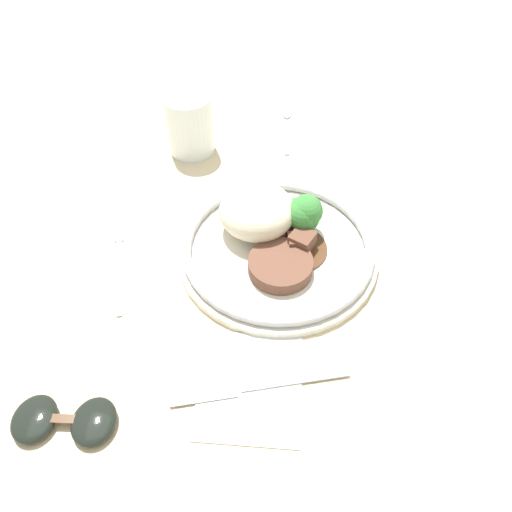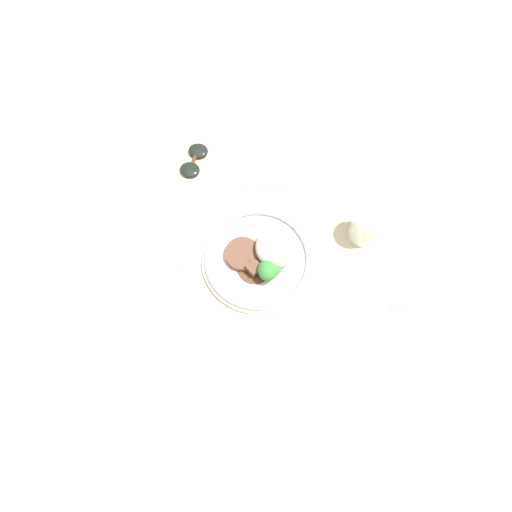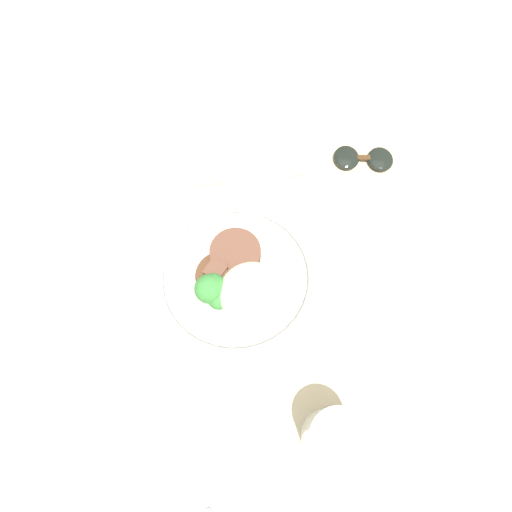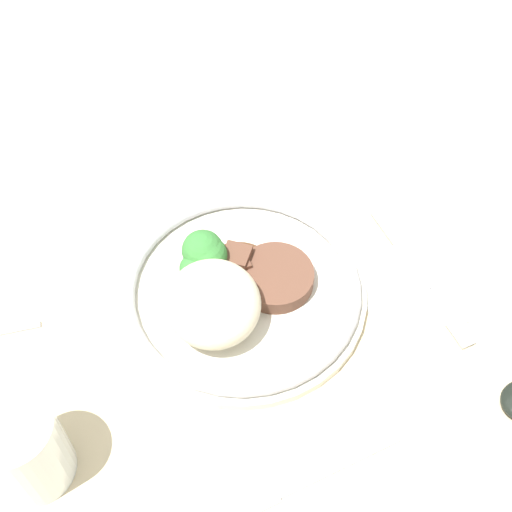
# 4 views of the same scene
# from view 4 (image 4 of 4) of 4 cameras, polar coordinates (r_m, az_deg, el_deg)

# --- Properties ---
(ground_plane) EXTENTS (8.00, 8.00, 0.00)m
(ground_plane) POSITION_cam_4_polar(r_m,az_deg,el_deg) (0.79, -1.18, -4.28)
(ground_plane) COLOR tan
(dining_table) EXTENTS (1.34, 1.11, 0.04)m
(dining_table) POSITION_cam_4_polar(r_m,az_deg,el_deg) (0.77, -1.21, -3.46)
(dining_table) COLOR beige
(dining_table) RESTS_ON ground
(napkin) EXTENTS (0.13, 0.11, 0.00)m
(napkin) POSITION_cam_4_polar(r_m,az_deg,el_deg) (0.78, 13.00, -2.22)
(napkin) COLOR silver
(napkin) RESTS_ON dining_table
(plate) EXTENTS (0.26, 0.26, 0.07)m
(plate) POSITION_cam_4_polar(r_m,az_deg,el_deg) (0.73, -1.89, -2.61)
(plate) COLOR silver
(plate) RESTS_ON dining_table
(juice_glass) EXTENTS (0.07, 0.07, 0.09)m
(juice_glass) POSITION_cam_4_polar(r_m,az_deg,el_deg) (0.66, -17.99, -14.63)
(juice_glass) COLOR #F4AD19
(juice_glass) RESTS_ON dining_table
(fork) EXTENTS (0.05, 0.19, 0.00)m
(fork) POSITION_cam_4_polar(r_m,az_deg,el_deg) (0.77, 13.57, -2.49)
(fork) COLOR #ADADB2
(fork) RESTS_ON napkin
(knife) EXTENTS (0.21, 0.06, 0.00)m
(knife) POSITION_cam_4_polar(r_m,az_deg,el_deg) (0.66, 2.36, -18.38)
(knife) COLOR #ADADB2
(knife) RESTS_ON dining_table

